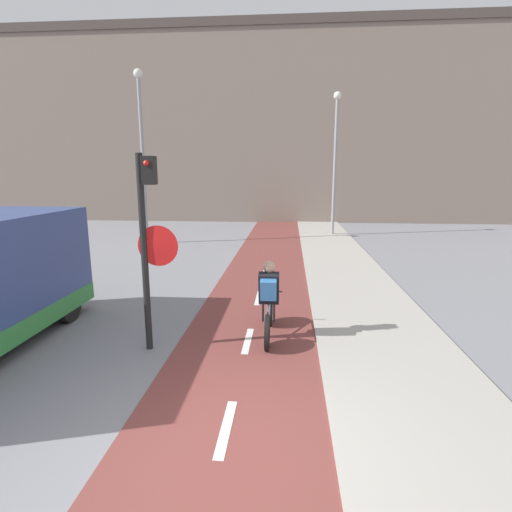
# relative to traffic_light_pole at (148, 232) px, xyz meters

# --- Properties ---
(ground_plane) EXTENTS (120.00, 120.00, 0.00)m
(ground_plane) POSITION_rel_traffic_light_pole_xyz_m (1.58, -2.59, -2.02)
(ground_plane) COLOR gray
(bike_lane) EXTENTS (2.44, 60.00, 0.02)m
(bike_lane) POSITION_rel_traffic_light_pole_xyz_m (1.58, -2.59, -2.01)
(bike_lane) COLOR brown
(bike_lane) RESTS_ON ground_plane
(sidewalk_strip) EXTENTS (2.40, 60.00, 0.05)m
(sidewalk_strip) POSITION_rel_traffic_light_pole_xyz_m (4.00, -2.59, -1.99)
(sidewalk_strip) COLOR #A8A399
(sidewalk_strip) RESTS_ON ground_plane
(building_row_background) EXTENTS (60.00, 5.20, 11.52)m
(building_row_background) POSITION_rel_traffic_light_pole_xyz_m (1.58, 20.58, 3.75)
(building_row_background) COLOR slate
(building_row_background) RESTS_ON ground_plane
(traffic_light_pole) EXTENTS (0.67, 0.25, 3.27)m
(traffic_light_pole) POSITION_rel_traffic_light_pole_xyz_m (0.00, 0.00, 0.00)
(traffic_light_pole) COLOR black
(traffic_light_pole) RESTS_ON ground_plane
(street_lamp_far) EXTENTS (0.36, 0.36, 6.98)m
(street_lamp_far) POSITION_rel_traffic_light_pole_xyz_m (-3.76, 10.20, 2.23)
(street_lamp_far) COLOR gray
(street_lamp_far) RESTS_ON ground_plane
(street_lamp_sidewalk) EXTENTS (0.36, 0.36, 6.57)m
(street_lamp_sidewalk) POSITION_rel_traffic_light_pole_xyz_m (4.38, 13.20, 2.01)
(street_lamp_sidewalk) COLOR gray
(street_lamp_sidewalk) RESTS_ON ground_plane
(cyclist_near) EXTENTS (0.46, 1.75, 1.44)m
(cyclist_near) POSITION_rel_traffic_light_pole_xyz_m (1.94, 0.61, -1.32)
(cyclist_near) COLOR black
(cyclist_near) RESTS_ON ground_plane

